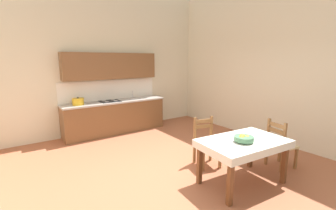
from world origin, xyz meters
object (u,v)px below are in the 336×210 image
(kitchen_cabinetry, at_px, (114,102))
(dining_chair_window_side, at_px, (280,145))
(dining_chair_kitchen_side, at_px, (206,143))
(fruit_bowl, at_px, (244,138))
(dining_table, at_px, (243,148))

(kitchen_cabinetry, xyz_separation_m, dining_chair_window_side, (1.68, -3.89, -0.41))
(dining_chair_kitchen_side, bearing_deg, fruit_bowl, -95.81)
(kitchen_cabinetry, xyz_separation_m, fruit_bowl, (0.53, -3.90, -0.04))
(dining_table, bearing_deg, dining_chair_window_side, -2.29)
(fruit_bowl, bearing_deg, dining_chair_kitchen_side, 84.19)
(dining_table, xyz_separation_m, fruit_bowl, (-0.08, -0.06, 0.19))
(dining_table, height_order, dining_chair_window_side, dining_chair_window_side)
(dining_table, bearing_deg, dining_chair_kitchen_side, 89.32)
(fruit_bowl, bearing_deg, dining_table, 35.62)
(dining_chair_window_side, distance_m, fruit_bowl, 1.21)
(dining_chair_kitchen_side, height_order, fruit_bowl, dining_chair_kitchen_side)
(dining_chair_kitchen_side, distance_m, fruit_bowl, 0.98)
(kitchen_cabinetry, xyz_separation_m, dining_chair_kitchen_side, (0.62, -3.00, -0.41))
(kitchen_cabinetry, distance_m, dining_table, 3.90)
(dining_chair_window_side, height_order, fruit_bowl, dining_chair_window_side)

